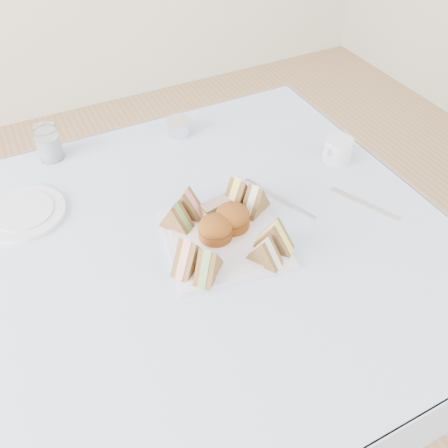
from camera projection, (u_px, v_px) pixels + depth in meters
name	position (u px, v px, depth m)	size (l,w,h in m)	color
floor	(217.00, 393.00, 1.57)	(4.00, 4.00, 0.00)	#9E7751
table	(216.00, 331.00, 1.31)	(0.90, 0.90, 0.74)	brown
tablecloth	(214.00, 237.00, 1.05)	(1.02, 1.02, 0.01)	#95A2D5
serving_plate	(224.00, 238.00, 1.03)	(0.25, 0.25, 0.01)	silver
sandwich_fl_a	(189.00, 253.00, 0.94)	(0.09, 0.04, 0.08)	brown
sandwich_fl_b	(208.00, 262.00, 0.93)	(0.08, 0.04, 0.07)	brown
sandwich_fr_a	(274.00, 235.00, 0.98)	(0.08, 0.04, 0.07)	brown
sandwich_fr_b	(265.00, 250.00, 0.95)	(0.07, 0.03, 0.07)	brown
sandwich_bl_a	(176.00, 215.00, 1.03)	(0.08, 0.04, 0.07)	brown
sandwich_bl_b	(187.00, 203.00, 1.05)	(0.08, 0.04, 0.07)	brown
sandwich_br_a	(255.00, 199.00, 1.06)	(0.08, 0.04, 0.07)	brown
sandwich_br_b	(238.00, 192.00, 1.07)	(0.09, 0.04, 0.08)	brown
scone_left	(215.00, 229.00, 1.01)	(0.07, 0.07, 0.05)	maroon
scone_right	(232.00, 217.00, 1.03)	(0.08, 0.08, 0.05)	maroon
pastry_slice	(216.00, 208.00, 1.07)	(0.07, 0.03, 0.03)	tan
side_plate	(24.00, 213.00, 1.09)	(0.19, 0.19, 0.01)	silver
water_glass	(48.00, 143.00, 1.22)	(0.06, 0.06, 0.09)	white
tea_strainer	(179.00, 128.00, 1.32)	(0.07, 0.07, 0.04)	silver
knife	(364.00, 203.00, 1.12)	(0.01, 0.17, 0.00)	silver
fork	(285.00, 201.00, 1.12)	(0.01, 0.18, 0.00)	silver
creamer_jug	(338.00, 150.00, 1.22)	(0.07, 0.07, 0.06)	silver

